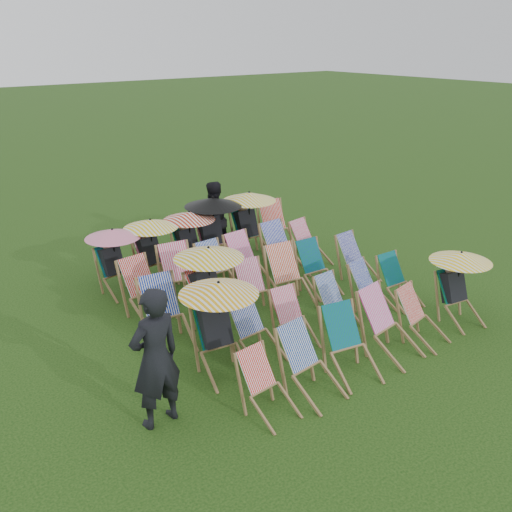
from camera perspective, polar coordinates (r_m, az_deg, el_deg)
ground at (r=10.13m, az=2.03°, el=-5.34°), size 100.00×100.00×0.00m
deckchair_0 at (r=7.36m, az=1.23°, el=-12.87°), size 0.60×0.80×0.82m
deckchair_1 at (r=7.71m, az=5.57°, el=-10.71°), size 0.70×0.91×0.93m
deckchair_2 at (r=8.20m, az=9.49°, el=-8.74°), size 0.78×0.97×0.95m
deckchair_3 at (r=8.78m, az=13.35°, el=-6.72°), size 0.78×1.00×1.00m
deckchair_4 at (r=9.31m, az=16.37°, el=-5.85°), size 0.69×0.87×0.85m
deckchair_5 at (r=10.05m, az=19.70°, el=-2.88°), size 1.01×1.07×1.20m
deckchair_6 at (r=8.07m, az=-3.64°, el=-7.09°), size 1.13×1.20×1.34m
deckchair_7 at (r=8.50m, az=0.04°, el=-7.45°), size 0.68×0.89×0.90m
deckchair_8 at (r=8.93m, az=3.87°, el=-6.26°), size 0.61×0.81×0.82m
deckchair_9 at (r=9.54m, az=8.22°, el=-4.60°), size 0.58×0.78×0.82m
deckchair_10 at (r=10.10m, az=11.60°, el=-3.19°), size 0.70×0.87×0.85m
deckchair_11 at (r=10.49m, az=14.22°, el=-2.46°), size 0.60×0.81×0.86m
deckchair_12 at (r=8.94m, az=-8.96°, el=-5.76°), size 0.80×1.02×1.02m
deckchair_13 at (r=9.27m, az=-4.47°, el=-3.11°), size 1.14×1.23×1.36m
deckchair_14 at (r=9.81m, az=-0.02°, el=-3.38°), size 0.71×0.90×0.89m
deckchair_15 at (r=10.15m, az=3.53°, el=-2.13°), size 0.78×1.01×1.01m
deckchair_16 at (r=10.70m, az=6.27°, el=-1.22°), size 0.66×0.88×0.92m
deckchair_17 at (r=11.33m, az=10.19°, el=-0.24°), size 0.64×0.85×0.88m
deckchair_18 at (r=9.86m, az=-10.85°, el=-3.35°), size 0.75×0.97×0.98m
deckchair_19 at (r=10.23m, az=-7.41°, el=-2.07°), size 0.81×1.03×1.02m
deckchair_20 at (r=10.61m, az=-3.68°, el=-1.34°), size 0.66×0.88×0.92m
deckchair_21 at (r=10.93m, az=-0.71°, el=-0.48°), size 0.70×0.93×0.96m
deckchair_22 at (r=11.41m, az=2.87°, el=0.58°), size 0.71×0.96×1.01m
deckchair_23 at (r=11.99m, az=5.49°, el=1.25°), size 0.71×0.90×0.89m
deckchair_24 at (r=10.85m, az=-13.88°, el=-0.42°), size 1.02×1.08×1.21m
deckchair_25 at (r=11.15m, az=-10.24°, el=0.57°), size 1.05×1.12×1.24m
deckchair_26 at (r=11.51m, az=-6.54°, el=1.46°), size 1.05×1.09×1.24m
deckchair_27 at (r=11.86m, az=-4.24°, el=2.59°), size 1.19×1.26×1.41m
deckchair_28 at (r=12.34m, az=-0.59°, el=3.32°), size 1.16×1.22×1.38m
deckchair_29 at (r=12.81m, az=2.18°, el=2.99°), size 0.85×1.06×1.03m
person_left at (r=7.03m, az=-10.03°, el=-10.04°), size 0.70×0.49×1.84m
person_rear at (r=12.29m, az=-4.35°, el=3.67°), size 0.85×0.69×1.65m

